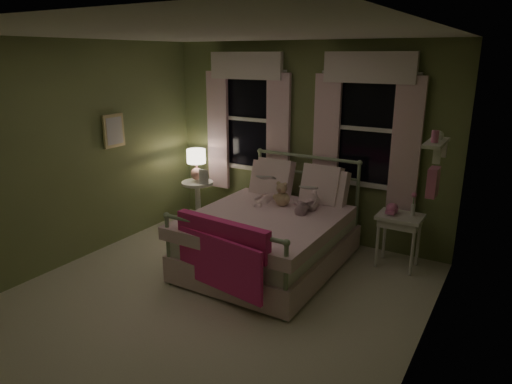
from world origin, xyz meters
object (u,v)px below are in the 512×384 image
Objects in this scene: child_right at (309,182)px; nightstand_right at (400,223)px; bed at (271,234)px; table_lamp at (196,161)px; teddy_bear at (282,196)px; nightstand_left at (198,197)px; child_left at (268,176)px.

child_right is 1.24× the size of nightstand_right.
child_right is (0.28, 0.42, 0.58)m from bed.
table_lamp is 0.70× the size of nightstand_right.
nightstand_right is at bearing 1.19° from table_lamp.
teddy_bear is at bearing 23.30° from child_right.
table_lamp reaches higher than teddy_bear.
bed is at bearing -22.17° from nightstand_left.
bed is at bearing -151.46° from nightstand_right.
child_right is at bearing 174.83° from child_left.
child_left is at bearing 150.50° from teddy_bear.
child_left is 1.44m from nightstand_left.
teddy_bear is (-0.28, -0.16, -0.18)m from child_right.
nightstand_right is at bearing -174.82° from child_left.
bed is 2.59× the size of child_left.
bed is at bearing 118.43° from child_left.
table_lamp is at bearing -178.81° from nightstand_right.
child_right is at bearing -164.24° from nightstand_right.
teddy_bear is at bearing 90.00° from bed.
bed reaches higher than nightstand_right.
table_lamp is at bearing 157.83° from bed.
teddy_bear reaches higher than nightstand_left.
nightstand_left is (-1.60, 0.65, 0.03)m from bed.
bed reaches higher than teddy_bear.
child_right is 1.15m from nightstand_right.
child_right reaches higher than nightstand_left.
nightstand_left is 2.91m from nightstand_right.
child_right is 1.77× the size of table_lamp.
teddy_bear is (0.28, -0.16, -0.17)m from child_left.
bed is 3.18× the size of nightstand_right.
nightstand_right is at bearing 28.54° from bed.
teddy_bear is 0.69× the size of table_lamp.
bed reaches higher than nightstand_left.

